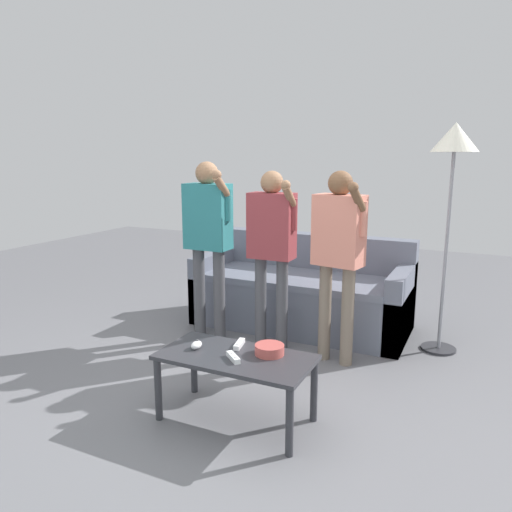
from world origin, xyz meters
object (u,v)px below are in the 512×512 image
at_px(couch, 302,294).
at_px(player_left, 208,230).
at_px(player_center, 272,239).
at_px(game_remote_wand_near, 233,357).
at_px(game_remote_wand_far, 239,344).
at_px(snack_bowl, 270,350).
at_px(game_remote_nunchuk, 196,345).
at_px(coffee_table, 236,365).
at_px(floor_lamp, 454,154).
at_px(player_right, 338,245).

distance_m(couch, player_left, 1.13).
bearing_deg(player_left, player_center, 3.53).
height_order(game_remote_wand_near, game_remote_wand_far, same).
bearing_deg(game_remote_wand_far, snack_bowl, -7.71).
bearing_deg(game_remote_wand_near, player_left, 126.52).
bearing_deg(game_remote_wand_near, player_center, 103.75).
height_order(player_left, game_remote_wand_far, player_left).
bearing_deg(game_remote_nunchuk, coffee_table, 3.19).
bearing_deg(snack_bowl, game_remote_nunchuk, -165.40).
height_order(couch, coffee_table, couch).
height_order(coffee_table, floor_lamp, floor_lamp).
bearing_deg(couch, player_center, -93.27).
bearing_deg(game_remote_nunchuk, player_left, 117.58).
bearing_deg(player_left, player_right, -0.57).
bearing_deg(player_left, game_remote_nunchuk, -62.42).
xyz_separation_m(player_left, player_center, (0.57, 0.04, -0.04)).
distance_m(game_remote_nunchuk, player_center, 1.26).
bearing_deg(game_remote_wand_far, player_left, 129.46).
bearing_deg(game_remote_nunchuk, player_right, 63.69).
xyz_separation_m(game_remote_nunchuk, player_left, (-0.59, 1.13, 0.52)).
bearing_deg(game_remote_wand_near, snack_bowl, 46.12).
distance_m(coffee_table, game_remote_nunchuk, 0.28).
xyz_separation_m(snack_bowl, player_left, (-1.03, 1.01, 0.52)).
bearing_deg(floor_lamp, game_remote_wand_far, -123.63).
distance_m(snack_bowl, player_right, 1.11).
distance_m(game_remote_nunchuk, floor_lamp, 2.42).
relative_size(game_remote_nunchuk, floor_lamp, 0.05).
bearing_deg(player_right, couch, 127.46).
relative_size(couch, floor_lamp, 1.07).
distance_m(couch, player_center, 0.89).
bearing_deg(player_right, game_remote_wand_near, -103.02).
height_order(game_remote_nunchuk, player_left, player_left).
bearing_deg(player_right, floor_lamp, 40.01).
xyz_separation_m(player_center, game_remote_wand_far, (0.23, -1.02, -0.49)).
xyz_separation_m(snack_bowl, floor_lamp, (0.82, 1.60, 1.15)).
relative_size(game_remote_nunchuk, player_center, 0.06).
relative_size(couch, game_remote_wand_far, 12.80).
bearing_deg(couch, player_right, -52.54).
relative_size(coffee_table, game_remote_wand_near, 6.94).
xyz_separation_m(couch, game_remote_wand_far, (0.20, -1.66, 0.13)).
bearing_deg(coffee_table, player_left, 127.47).
relative_size(coffee_table, snack_bowl, 5.23).
bearing_deg(couch, game_remote_wand_near, -82.03).
xyz_separation_m(snack_bowl, player_right, (0.11, 1.00, 0.48)).
height_order(player_right, game_remote_wand_near, player_right).
xyz_separation_m(coffee_table, game_remote_nunchuk, (-0.26, -0.01, 0.08)).
bearing_deg(snack_bowl, player_left, 135.45).
height_order(player_center, game_remote_wand_far, player_center).
xyz_separation_m(floor_lamp, player_center, (-1.28, -0.55, -0.67)).
relative_size(couch, game_remote_wand_near, 14.79).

